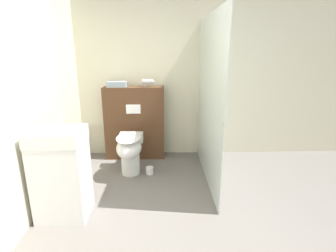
% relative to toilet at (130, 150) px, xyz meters
% --- Properties ---
extents(wall_back, '(8.00, 0.06, 2.50)m').
position_rel_toilet_xyz_m(wall_back, '(0.47, 0.83, 0.89)').
color(wall_back, beige).
rests_on(wall_back, ground_plane).
extents(partition_panel, '(0.94, 0.24, 1.16)m').
position_rel_toilet_xyz_m(partition_panel, '(0.01, 0.63, 0.22)').
color(partition_panel, '#51331E').
rests_on(partition_panel, ground_plane).
extents(shower_glass, '(0.04, 1.78, 2.14)m').
position_rel_toilet_xyz_m(shower_glass, '(1.06, -0.09, 0.70)').
color(shower_glass, silver).
rests_on(shower_glass, ground_plane).
extents(toilet, '(0.34, 0.65, 0.58)m').
position_rel_toilet_xyz_m(toilet, '(0.00, 0.00, 0.00)').
color(toilet, white).
rests_on(toilet, ground_plane).
extents(sink_vanity, '(0.51, 0.42, 1.10)m').
position_rel_toilet_xyz_m(sink_vanity, '(-0.58, -0.93, 0.12)').
color(sink_vanity, white).
rests_on(sink_vanity, ground_plane).
extents(hair_drier, '(0.19, 0.08, 0.12)m').
position_rel_toilet_xyz_m(hair_drier, '(0.24, 0.62, 0.87)').
color(hair_drier, '#B7B7BC').
rests_on(hair_drier, partition_panel).
extents(folded_towel, '(0.29, 0.15, 0.08)m').
position_rel_toilet_xyz_m(folded_towel, '(-0.23, 0.61, 0.84)').
color(folded_towel, '#8C9EAD').
rests_on(folded_towel, partition_panel).
extents(spare_toilet_roll, '(0.11, 0.11, 0.10)m').
position_rel_toilet_xyz_m(spare_toilet_roll, '(0.27, 0.01, -0.31)').
color(spare_toilet_roll, white).
rests_on(spare_toilet_roll, ground_plane).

